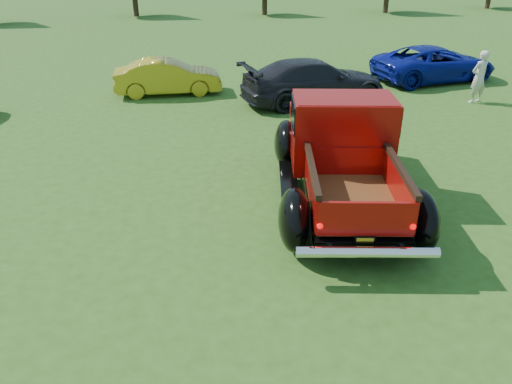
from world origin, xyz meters
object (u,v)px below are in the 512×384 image
object	(u,v)px
show_car_yellow	(168,77)
show_car_grey	(314,81)
pickup_truck	(341,149)
spectator	(479,77)
show_car_blue	(434,63)

from	to	relation	value
show_car_yellow	show_car_grey	size ratio (longest dim) A/B	0.75
pickup_truck	show_car_grey	xyz separation A→B (m)	(1.40, 6.38, -0.28)
spectator	pickup_truck	bearing A→B (deg)	24.99
show_car_yellow	show_car_blue	world-z (taller)	show_car_blue
show_car_grey	spectator	world-z (taller)	spectator
pickup_truck	show_car_yellow	distance (m)	8.85
show_car_yellow	show_car_blue	distance (m)	9.76
show_car_blue	spectator	world-z (taller)	spectator
show_car_blue	show_car_grey	bearing A→B (deg)	101.29
pickup_truck	show_car_blue	world-z (taller)	pickup_truck
show_car_yellow	show_car_grey	distance (m)	4.93
show_car_grey	show_car_blue	distance (m)	5.52
show_car_yellow	spectator	size ratio (longest dim) A/B	2.14
spectator	show_car_yellow	bearing A→B (deg)	-30.99
spectator	show_car_blue	bearing A→B (deg)	-105.48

